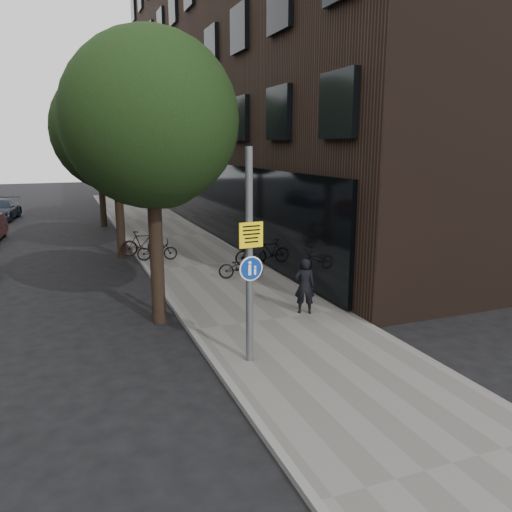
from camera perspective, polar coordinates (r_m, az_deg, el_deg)
name	(u,v)px	position (r m, az deg, el deg)	size (l,w,h in m)	color
ground	(326,377)	(10.70, 8.00, -13.54)	(120.00, 120.00, 0.00)	black
sidewalk	(206,266)	(19.57, -5.71, -1.15)	(4.50, 60.00, 0.12)	slate
curb_edge	(148,271)	(19.11, -12.22, -1.69)	(0.15, 60.00, 0.13)	slate
building_right_dark_brick	(278,75)	(33.40, 2.53, 20.01)	(12.00, 40.00, 18.00)	black
street_tree_near	(153,128)	(13.18, -11.71, 14.17)	(4.40, 4.40, 7.50)	black
street_tree_mid	(116,134)	(21.60, -15.67, 13.27)	(5.00, 5.00, 7.80)	black
street_tree_far	(99,137)	(30.56, -17.47, 12.84)	(5.00, 5.00, 7.80)	black
signpost	(249,257)	(10.33, -0.77, -0.13)	(0.53, 0.15, 4.54)	#595B5E
pedestrian	(305,286)	(13.79, 5.58, -3.43)	(0.57, 0.37, 1.55)	black
parked_bike_facade_near	(241,267)	(17.42, -1.73, -1.21)	(0.55, 1.57, 0.82)	black
parked_bike_facade_far	(255,253)	(19.31, -0.16, 0.37)	(0.45, 1.59, 0.96)	black
parked_bike_curb_near	(157,250)	(20.50, -11.23, 0.68)	(0.55, 1.59, 0.84)	black
parked_bike_curb_far	(143,244)	(21.41, -12.84, 1.40)	(0.50, 1.76, 1.06)	black
parked_car_far	(1,210)	(35.70, -27.15, 4.73)	(1.84, 4.52, 1.31)	#19222E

